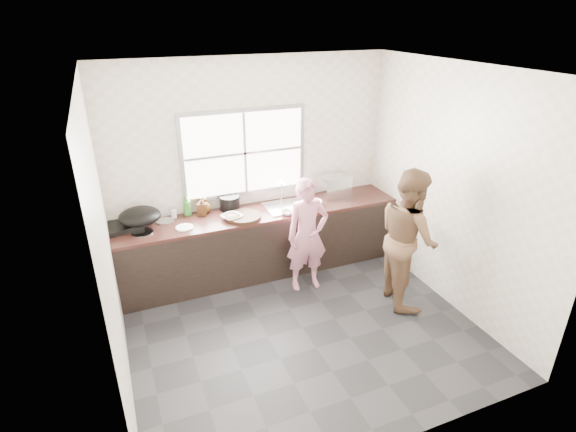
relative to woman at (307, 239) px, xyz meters
name	(u,v)px	position (x,y,z in m)	size (l,w,h in m)	color
floor	(302,328)	(-0.39, -0.74, -0.67)	(3.60, 3.20, 0.01)	#28282B
ceiling	(306,69)	(-0.39, -0.74, 2.04)	(3.60, 3.20, 0.01)	silver
wall_back	(252,167)	(-0.39, 0.87, 0.69)	(3.60, 0.01, 2.70)	silver
wall_left	(106,250)	(-2.19, -0.74, 0.69)	(0.01, 3.20, 2.70)	beige
wall_right	(452,190)	(1.42, -0.74, 0.69)	(0.01, 3.20, 2.70)	beige
wall_front	(403,308)	(-0.39, -2.34, 0.69)	(3.60, 0.01, 2.70)	silver
cabinet	(262,243)	(-0.39, 0.55, -0.25)	(3.60, 0.62, 0.82)	black
countertop	(261,213)	(-0.39, 0.55, 0.18)	(3.60, 0.64, 0.04)	#371B16
sink	(287,207)	(-0.04, 0.55, 0.20)	(0.55, 0.45, 0.02)	silver
faucet	(281,191)	(-0.04, 0.75, 0.35)	(0.02, 0.02, 0.30)	silver
window_frame	(244,153)	(-0.49, 0.85, 0.89)	(1.60, 0.05, 1.10)	#9EA0A5
window_glazing	(245,153)	(-0.49, 0.83, 0.89)	(1.50, 0.01, 1.00)	white
woman	(307,239)	(0.00, 0.00, 0.00)	(0.48, 0.32, 1.32)	pink
person_side	(408,237)	(0.95, -0.67, 0.15)	(0.79, 0.62, 1.63)	brown
cutting_board	(244,217)	(-0.65, 0.44, 0.22)	(0.42, 0.42, 0.04)	black
cleaver	(229,216)	(-0.82, 0.49, 0.24)	(0.18, 0.09, 0.01)	#A5A8AC
bowl_mince	(232,217)	(-0.79, 0.46, 0.23)	(0.24, 0.24, 0.06)	silver
bowl_crabs	(314,204)	(0.30, 0.47, 0.22)	(0.17, 0.17, 0.05)	white
bowl_held	(287,212)	(-0.12, 0.34, 0.23)	(0.19, 0.19, 0.06)	silver
black_pot	(230,203)	(-0.73, 0.76, 0.29)	(0.25, 0.25, 0.18)	black
plate_food	(184,227)	(-1.37, 0.44, 0.21)	(0.20, 0.20, 0.02)	white
bottle_green	(187,206)	(-1.26, 0.78, 0.33)	(0.10, 0.10, 0.26)	#317F29
bottle_brown_tall	(202,207)	(-1.09, 0.73, 0.31)	(0.10, 0.10, 0.22)	#442711
bottle_brown_short	(205,206)	(-1.04, 0.78, 0.29)	(0.14, 0.14, 0.18)	#422D10
glass_jar	(174,214)	(-1.43, 0.78, 0.25)	(0.07, 0.07, 0.10)	white
burner	(122,225)	(-2.04, 0.73, 0.23)	(0.39, 0.39, 0.06)	black
wok	(140,216)	(-1.83, 0.64, 0.35)	(0.47, 0.47, 0.18)	black
dish_rack	(334,186)	(0.69, 0.66, 0.34)	(0.39, 0.27, 0.29)	silver
pot_lid_left	(142,232)	(-1.83, 0.50, 0.20)	(0.25, 0.25, 0.01)	#A9ACAF
pot_lid_right	(165,221)	(-1.55, 0.72, 0.20)	(0.22, 0.22, 0.01)	#B5B9BC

